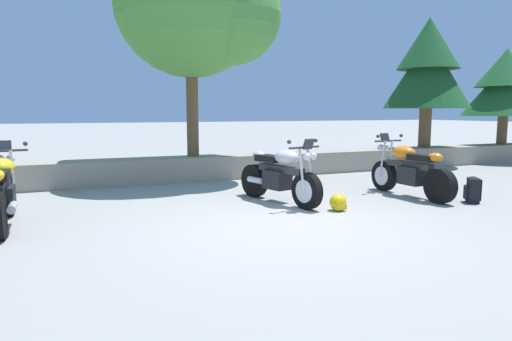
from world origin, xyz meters
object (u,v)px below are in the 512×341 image
rider_backpack (473,189)px  leafy_tree_mid_left (199,3)px  motorcycle_yellow_near_left (2,193)px  pine_tree_far_right (505,84)px  pine_tree_mid_right (428,65)px  motorcycle_silver_centre (280,176)px  rider_helmet (338,202)px  motorcycle_orange_far_right (410,171)px

rider_backpack → leafy_tree_mid_left: leafy_tree_mid_left is taller
motorcycle_yellow_near_left → pine_tree_far_right: 14.47m
pine_tree_mid_right → pine_tree_far_right: (3.14, -0.10, -0.47)m
motorcycle_silver_centre → pine_tree_far_right: 10.35m
motorcycle_yellow_near_left → rider_helmet: 5.04m
leafy_tree_mid_left → pine_tree_mid_right: bearing=0.9°
leafy_tree_mid_left → pine_tree_mid_right: size_ratio=1.42×
motorcycle_silver_centre → motorcycle_orange_far_right: size_ratio=0.98×
leafy_tree_mid_left → pine_tree_mid_right: (6.96, 0.11, -1.12)m
motorcycle_yellow_near_left → motorcycle_orange_far_right: 6.90m
motorcycle_yellow_near_left → pine_tree_mid_right: (10.80, 3.39, 2.47)m
motorcycle_silver_centre → motorcycle_yellow_near_left: bearing=179.9°
rider_backpack → leafy_tree_mid_left: bearing=128.4°
leafy_tree_mid_left → motorcycle_orange_far_right: bearing=-50.6°
rider_helmet → pine_tree_far_right: 10.24m
motorcycle_yellow_near_left → motorcycle_orange_far_right: (6.89, -0.42, 0.00)m
motorcycle_orange_far_right → pine_tree_far_right: pine_tree_far_right is taller
motorcycle_silver_centre → pine_tree_mid_right: size_ratio=0.54×
pine_tree_mid_right → motorcycle_orange_far_right: bearing=-135.7°
motorcycle_silver_centre → rider_backpack: size_ratio=4.33×
pine_tree_mid_right → pine_tree_far_right: size_ratio=1.24×
rider_helmet → motorcycle_silver_centre: bearing=121.5°
leafy_tree_mid_left → rider_helmet: bearing=-75.7°
rider_backpack → leafy_tree_mid_left: size_ratio=0.09×
motorcycle_orange_far_right → rider_helmet: 2.06m
motorcycle_silver_centre → pine_tree_far_right: size_ratio=0.67×
motorcycle_yellow_near_left → motorcycle_orange_far_right: bearing=-3.5°
motorcycle_silver_centre → leafy_tree_mid_left: (-0.49, 3.29, 3.59)m
rider_helmet → motorcycle_orange_far_right: bearing=16.0°
rider_backpack → motorcycle_yellow_near_left: bearing=169.9°
pine_tree_far_right → motorcycle_silver_centre: bearing=-161.0°
motorcycle_silver_centre → rider_helmet: 1.19m
motorcycle_orange_far_right → leafy_tree_mid_left: size_ratio=0.38×
motorcycle_yellow_near_left → pine_tree_mid_right: pine_tree_mid_right is taller
motorcycle_silver_centre → pine_tree_mid_right: pine_tree_mid_right is taller
motorcycle_silver_centre → rider_backpack: bearing=-22.8°
rider_helmet → leafy_tree_mid_left: leafy_tree_mid_left is taller
motorcycle_silver_centre → leafy_tree_mid_left: size_ratio=0.38×
motorcycle_orange_far_right → rider_helmet: (-1.95, -0.56, -0.35)m
leafy_tree_mid_left → pine_tree_mid_right: leafy_tree_mid_left is taller
motorcycle_silver_centre → motorcycle_orange_far_right: bearing=-9.2°
motorcycle_yellow_near_left → motorcycle_silver_centre: same height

